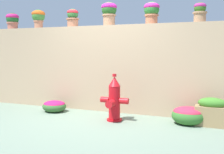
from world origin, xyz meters
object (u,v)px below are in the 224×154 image
potted_plant_3 (109,11)px  potted_plant_2 (73,17)px  fire_hydrant (114,100)px  potted_plant_1 (38,17)px  potted_plant_4 (152,11)px  flower_bush_right (188,115)px  planter_box (212,113)px  potted_plant_0 (13,20)px  flower_bush_left (54,106)px  potted_plant_5 (200,11)px

potted_plant_3 → potted_plant_2: bearing=-178.5°
fire_hydrant → potted_plant_1: bearing=160.2°
potted_plant_4 → flower_bush_right: 2.11m
potted_plant_1 → fire_hydrant: bearing=-19.8°
flower_bush_right → planter_box: planter_box is taller
flower_bush_right → potted_plant_2: bearing=167.8°
potted_plant_0 → fire_hydrant: size_ratio=0.46×
potted_plant_2 → flower_bush_left: potted_plant_2 is taller
potted_plant_1 → fire_hydrant: potted_plant_1 is taller
potted_plant_4 → potted_plant_0: bearing=179.7°
potted_plant_0 → potted_plant_4: 3.43m
potted_plant_0 → potted_plant_4: bearing=-0.3°
potted_plant_1 → flower_bush_left: 2.14m
potted_plant_3 → flower_bush_right: bearing=-18.7°
potted_plant_0 → flower_bush_left: size_ratio=0.78×
potted_plant_1 → potted_plant_4: bearing=0.2°
potted_plant_0 → potted_plant_3: potted_plant_3 is taller
potted_plant_0 → potted_plant_1: bearing=-2.1°
fire_hydrant → potted_plant_5: bearing=29.4°
potted_plant_2 → flower_bush_right: (2.57, -0.56, -1.84)m
potted_plant_3 → potted_plant_5: 1.82m
potted_plant_5 → flower_bush_right: size_ratio=0.64×
flower_bush_right → potted_plant_4: bearing=145.9°
potted_plant_0 → potted_plant_1: size_ratio=0.92×
potted_plant_5 → potted_plant_2: bearing=179.4°
flower_bush_left → potted_plant_2: bearing=76.2°
potted_plant_1 → flower_bush_right: size_ratio=0.75×
potted_plant_3 → planter_box: 2.85m
potted_plant_5 → planter_box: (0.27, -0.50, -1.76)m
potted_plant_0 → potted_plant_2: (1.66, -0.00, -0.00)m
potted_plant_0 → flower_bush_left: 2.49m
potted_plant_1 → potted_plant_5: size_ratio=1.16×
potted_plant_3 → flower_bush_right: size_ratio=0.87×
potted_plant_1 → potted_plant_3: size_ratio=0.86×
potted_plant_1 → potted_plant_5: 3.56m
fire_hydrant → flower_bush_left: (-1.43, 0.23, -0.26)m
potted_plant_2 → potted_plant_0: bearing=179.9°
potted_plant_4 → potted_plant_5: size_ratio=1.18×
potted_plant_4 → potted_plant_2: bearing=179.5°
potted_plant_1 → potted_plant_2: 0.89m
potted_plant_4 → planter_box: (1.18, -0.52, -1.81)m
potted_plant_4 → flower_bush_left: bearing=-163.7°
potted_plant_5 → flower_bush_left: size_ratio=0.73×
potted_plant_4 → fire_hydrant: bearing=-121.2°
potted_plant_2 → flower_bush_right: 3.21m
potted_plant_3 → potted_plant_4: 0.91m
potted_plant_2 → potted_plant_5: 2.67m
potted_plant_4 → planter_box: size_ratio=0.80×
potted_plant_3 → fire_hydrant: (0.43, -0.83, -1.71)m
fire_hydrant → potted_plant_0: bearing=164.7°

